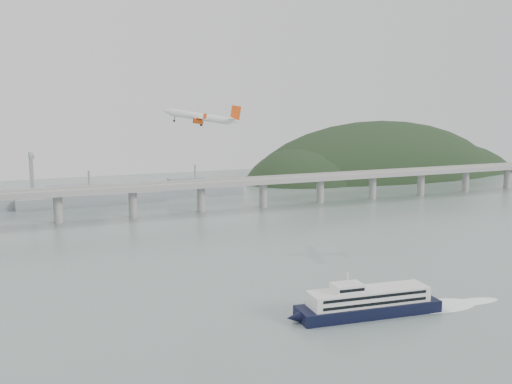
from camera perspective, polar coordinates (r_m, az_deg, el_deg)
name	(u,v)px	position (r m, az deg, el deg)	size (l,w,h in m)	color
ground	(309,295)	(254.64, 5.07, -9.74)	(900.00, 900.00, 0.00)	slate
bridge	(173,190)	(431.98, -7.93, 0.20)	(800.00, 22.00, 23.90)	gray
headland	(390,192)	(683.33, 12.61, 0.00)	(365.00, 155.00, 156.00)	black
ferry	(368,302)	(234.09, 10.66, -10.30)	(92.40, 22.43, 17.43)	black
airliner	(202,117)	(315.53, -5.15, 7.11)	(39.19, 36.67, 11.13)	silver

